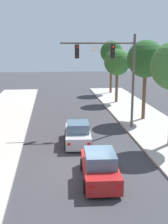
{
  "coord_description": "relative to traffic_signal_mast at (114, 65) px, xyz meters",
  "views": [
    {
      "loc": [
        -1.95,
        -14.98,
        6.91
      ],
      "look_at": [
        0.4,
        6.06,
        2.0
      ],
      "focal_mm": 47.38,
      "sensor_mm": 36.0,
      "label": 1
    }
  ],
  "objects": [
    {
      "name": "ground_plane",
      "position": [
        -2.97,
        -8.05,
        -5.31
      ],
      "size": [
        120.0,
        120.0,
        0.0
      ],
      "primitive_type": "plane",
      "color": "#38383D"
    },
    {
      "name": "traffic_signal_mast",
      "position": [
        0.0,
        0.0,
        0.0
      ],
      "size": [
        5.9,
        0.38,
        7.5
      ],
      "color": "#514C47",
      "rests_on": "sidewalk_right"
    },
    {
      "name": "car_lead_silver",
      "position": [
        -3.15,
        -3.18,
        -4.59
      ],
      "size": [
        2.01,
        4.32,
        1.6
      ],
      "color": "#B7B7BC",
      "rests_on": "ground"
    },
    {
      "name": "car_following_red",
      "position": [
        -2.55,
        -9.09,
        -4.59
      ],
      "size": [
        1.99,
        4.31,
        1.6
      ],
      "color": "#B21E1E",
      "rests_on": "ground"
    },
    {
      "name": "street_tree_second",
      "position": [
        3.45,
        2.68,
        0.25
      ],
      "size": [
        3.31,
        3.31,
        7.1
      ],
      "color": "brown",
      "rests_on": "sidewalk_right"
    },
    {
      "name": "street_tree_third",
      "position": [
        2.74,
        10.86,
        -0.51
      ],
      "size": [
        3.05,
        3.05,
        6.21
      ],
      "color": "brown",
      "rests_on": "sidewalk_right"
    },
    {
      "name": "street_tree_farthest",
      "position": [
        3.44,
        17.75,
        0.42
      ],
      "size": [
        3.07,
        3.07,
        7.16
      ],
      "color": "brown",
      "rests_on": "sidewalk_right"
    }
  ]
}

